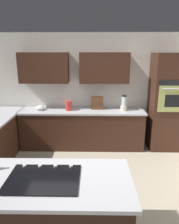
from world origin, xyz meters
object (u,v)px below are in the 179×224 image
object	(u,v)px
cooktop	(43,178)
spice_rack	(97,103)
mixing_bowl	(40,108)
blender	(124,104)
kettle	(69,105)
wall_oven	(169,103)

from	to	relation	value
cooktop	spice_rack	world-z (taller)	spice_rack
cooktop	mixing_bowl	world-z (taller)	mixing_bowl
mixing_bowl	spice_rack	xyz separation A→B (m)	(-1.30, -0.09, 0.10)
blender	spice_rack	bearing A→B (deg)	-8.31
cooktop	kettle	distance (m)	2.74
cooktop	spice_rack	distance (m)	2.89
cooktop	kettle	bearing A→B (deg)	-89.33
wall_oven	spice_rack	bearing A→B (deg)	-3.00
wall_oven	mixing_bowl	size ratio (longest dim) A/B	11.27
wall_oven	cooktop	distance (m)	3.53
wall_oven	spice_rack	xyz separation A→B (m)	(1.60, -0.08, -0.03)
blender	mixing_bowl	size ratio (longest dim) A/B	1.81
mixing_bowl	kettle	world-z (taller)	kettle
wall_oven	spice_rack	distance (m)	1.60
cooktop	kettle	xyz separation A→B (m)	(0.03, -2.73, 0.10)
kettle	wall_oven	bearing A→B (deg)	-179.91
kettle	blender	bearing A→B (deg)	180.00
blender	spice_rack	size ratio (longest dim) A/B	1.16
wall_oven	mixing_bowl	xyz separation A→B (m)	(2.90, 0.00, -0.13)
wall_oven	kettle	world-z (taller)	wall_oven
spice_rack	kettle	size ratio (longest dim) A/B	1.36
kettle	cooktop	bearing A→B (deg)	90.67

